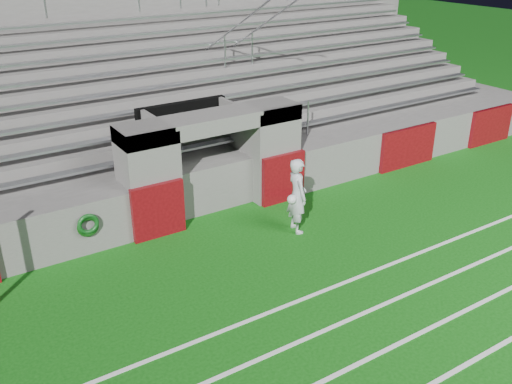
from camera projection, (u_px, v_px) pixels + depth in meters
ground at (293, 269)px, 12.31m from camera, size 90.00×90.00×0.00m
stadium_structure at (144, 113)px, 17.79m from camera, size 26.00×8.48×5.42m
goalkeeper_with_ball at (297, 196)px, 13.55m from camera, size 0.61×0.75×1.87m
hose_coil at (88, 225)px, 12.52m from camera, size 0.49×0.14×0.58m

